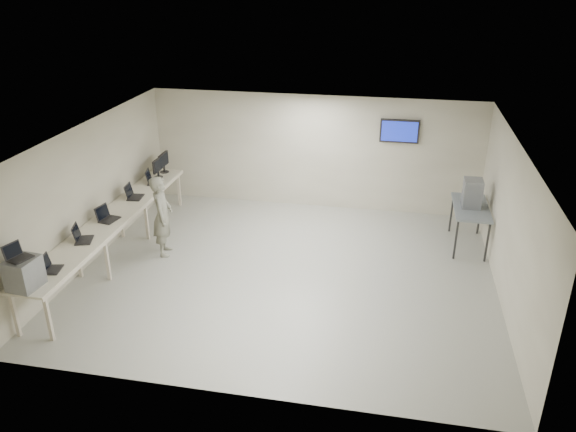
% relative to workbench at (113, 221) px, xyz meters
% --- Properties ---
extents(room, '(8.01, 7.01, 2.81)m').
position_rel_workbench_xyz_m(room, '(3.62, 0.06, 0.58)').
color(room, '#B6B7A7').
rests_on(room, ground).
extents(workbench, '(0.76, 6.00, 0.90)m').
position_rel_workbench_xyz_m(workbench, '(0.00, 0.00, 0.00)').
color(workbench, beige).
rests_on(workbench, ground).
extents(equipment_box, '(0.47, 0.52, 0.50)m').
position_rel_workbench_xyz_m(equipment_box, '(-0.06, -2.75, 0.33)').
color(equipment_box, slate).
rests_on(equipment_box, workbench).
extents(laptop_on_box, '(0.36, 0.39, 0.26)m').
position_rel_workbench_xyz_m(laptop_on_box, '(-0.11, -2.75, 0.65)').
color(laptop_on_box, black).
rests_on(laptop_on_box, equipment_box).
extents(laptop_0, '(0.34, 0.38, 0.27)m').
position_rel_workbench_xyz_m(laptop_0, '(-0.00, -2.19, 0.14)').
color(laptop_0, black).
rests_on(laptop_0, workbench).
extents(laptop_1, '(0.42, 0.46, 0.30)m').
position_rel_workbench_xyz_m(laptop_1, '(-0.07, -1.08, 0.15)').
color(laptop_1, black).
rests_on(laptop_1, workbench).
extents(laptop_2, '(0.38, 0.43, 0.31)m').
position_rel_workbench_xyz_m(laptop_2, '(-0.05, -0.14, 0.15)').
color(laptop_2, black).
rests_on(laptop_2, workbench).
extents(laptop_3, '(0.37, 0.43, 0.31)m').
position_rel_workbench_xyz_m(laptop_3, '(-0.05, 1.06, 0.15)').
color(laptop_3, black).
rests_on(laptop_3, workbench).
extents(laptop_4, '(0.41, 0.45, 0.31)m').
position_rel_workbench_xyz_m(laptop_4, '(-0.01, 2.00, 0.15)').
color(laptop_4, black).
rests_on(laptop_4, workbench).
extents(monitor_near, '(0.21, 0.46, 0.46)m').
position_rel_workbench_xyz_m(monitor_near, '(-0.01, 2.38, 0.35)').
color(monitor_near, black).
rests_on(monitor_near, workbench).
extents(monitor_far, '(0.22, 0.49, 0.49)m').
position_rel_workbench_xyz_m(monitor_far, '(-0.01, 2.75, 0.37)').
color(monitor_far, black).
rests_on(monitor_far, workbench).
extents(soldier, '(0.56, 0.71, 1.72)m').
position_rel_workbench_xyz_m(soldier, '(0.93, 0.35, 0.03)').
color(soldier, gray).
rests_on(soldier, ground).
extents(side_table, '(0.72, 1.53, 0.92)m').
position_rel_workbench_xyz_m(side_table, '(7.19, 1.92, 0.02)').
color(side_table, slate).
rests_on(side_table, ground).
extents(storage_bins, '(0.38, 0.42, 0.60)m').
position_rel_workbench_xyz_m(storage_bins, '(7.17, 1.92, 0.39)').
color(storage_bins, gray).
rests_on(storage_bins, side_table).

